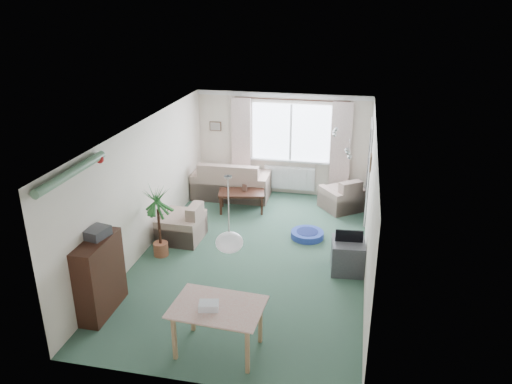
% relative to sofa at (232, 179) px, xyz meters
% --- Properties ---
extents(ground, '(6.50, 6.50, 0.00)m').
position_rel_sofa_xyz_m(ground, '(1.10, -2.75, -0.44)').
color(ground, '#305140').
extents(window, '(1.80, 0.03, 1.30)m').
position_rel_sofa_xyz_m(window, '(1.30, 0.48, 1.06)').
color(window, white).
extents(curtain_rod, '(2.60, 0.03, 0.03)m').
position_rel_sofa_xyz_m(curtain_rod, '(1.30, 0.40, 1.83)').
color(curtain_rod, black).
extents(curtain_left, '(0.45, 0.08, 2.00)m').
position_rel_sofa_xyz_m(curtain_left, '(0.15, 0.38, 0.83)').
color(curtain_left, beige).
extents(curtain_right, '(0.45, 0.08, 2.00)m').
position_rel_sofa_xyz_m(curtain_right, '(2.45, 0.38, 0.83)').
color(curtain_right, beige).
extents(radiator, '(1.20, 0.10, 0.55)m').
position_rel_sofa_xyz_m(radiator, '(1.30, 0.44, -0.04)').
color(radiator, white).
extents(doorway, '(0.03, 0.95, 2.00)m').
position_rel_sofa_xyz_m(doorway, '(3.08, -0.55, 0.56)').
color(doorway, black).
extents(pendant_lamp, '(0.36, 0.36, 0.36)m').
position_rel_sofa_xyz_m(pendant_lamp, '(1.30, -5.05, 1.04)').
color(pendant_lamp, white).
extents(tinsel_garland, '(1.60, 1.60, 0.12)m').
position_rel_sofa_xyz_m(tinsel_garland, '(-0.82, -5.05, 1.84)').
color(tinsel_garland, '#196626').
extents(bauble_cluster_a, '(0.20, 0.20, 0.20)m').
position_rel_sofa_xyz_m(bauble_cluster_a, '(2.40, -1.85, 1.78)').
color(bauble_cluster_a, silver).
extents(bauble_cluster_b, '(0.20, 0.20, 0.20)m').
position_rel_sofa_xyz_m(bauble_cluster_b, '(2.70, -3.05, 1.78)').
color(bauble_cluster_b, silver).
extents(wall_picture_back, '(0.28, 0.03, 0.22)m').
position_rel_sofa_xyz_m(wall_picture_back, '(-0.50, 0.48, 1.11)').
color(wall_picture_back, brown).
extents(wall_picture_right, '(0.03, 0.24, 0.30)m').
position_rel_sofa_xyz_m(wall_picture_right, '(3.08, -1.55, 1.11)').
color(wall_picture_right, brown).
extents(sofa, '(1.79, 0.98, 0.88)m').
position_rel_sofa_xyz_m(sofa, '(0.00, 0.00, 0.00)').
color(sofa, beige).
rests_on(sofa, ground).
extents(armchair_corner, '(1.11, 1.10, 0.73)m').
position_rel_sofa_xyz_m(armchair_corner, '(2.58, -0.20, -0.08)').
color(armchair_corner, beige).
rests_on(armchair_corner, ground).
extents(armchair_left, '(0.80, 0.85, 0.74)m').
position_rel_sofa_xyz_m(armchair_left, '(-0.40, -2.35, -0.07)').
color(armchair_left, '#C7AE96').
rests_on(armchair_left, ground).
extents(coffee_table, '(1.08, 0.74, 0.44)m').
position_rel_sofa_xyz_m(coffee_table, '(0.42, -0.77, -0.22)').
color(coffee_table, black).
rests_on(coffee_table, ground).
extents(photo_frame, '(0.12, 0.07, 0.16)m').
position_rel_sofa_xyz_m(photo_frame, '(0.48, -0.72, 0.08)').
color(photo_frame, '#4E3228').
rests_on(photo_frame, coffee_table).
extents(bookshelf, '(0.33, 0.97, 1.18)m').
position_rel_sofa_xyz_m(bookshelf, '(-0.74, -4.84, 0.15)').
color(bookshelf, black).
rests_on(bookshelf, ground).
extents(hifi_box, '(0.35, 0.40, 0.14)m').
position_rel_sofa_xyz_m(hifi_box, '(-0.77, -4.73, 0.81)').
color(hifi_box, '#37363B').
rests_on(hifi_box, bookshelf).
extents(houseplant, '(0.61, 0.61, 1.34)m').
position_rel_sofa_xyz_m(houseplant, '(-0.55, -3.04, 0.23)').
color(houseplant, '#205C1F').
rests_on(houseplant, ground).
extents(dining_table, '(1.12, 0.78, 0.68)m').
position_rel_sofa_xyz_m(dining_table, '(1.21, -5.35, -0.10)').
color(dining_table, tan).
rests_on(dining_table, ground).
extents(gift_box, '(0.28, 0.23, 0.12)m').
position_rel_sofa_xyz_m(gift_box, '(1.11, -5.44, 0.30)').
color(gift_box, white).
rests_on(gift_box, dining_table).
extents(tv_cube, '(0.60, 0.66, 0.55)m').
position_rel_sofa_xyz_m(tv_cube, '(2.80, -2.88, -0.16)').
color(tv_cube, '#353439').
rests_on(tv_cube, ground).
extents(pet_bed, '(0.75, 0.75, 0.13)m').
position_rel_sofa_xyz_m(pet_bed, '(1.99, -1.78, -0.38)').
color(pet_bed, '#22449D').
rests_on(pet_bed, ground).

